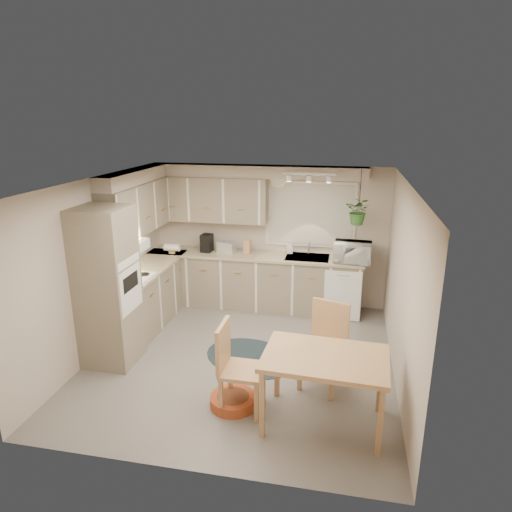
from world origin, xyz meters
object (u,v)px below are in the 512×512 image
chair_back (323,348)px  pet_bed (233,401)px  chair_left (243,368)px  microwave (353,250)px  braided_rug (251,357)px  dining_table (324,390)px

chair_back → pet_bed: bearing=49.3°
chair_left → microwave: size_ratio=1.77×
chair_left → pet_bed: size_ratio=1.93×
braided_rug → pet_bed: (0.03, -1.09, 0.06)m
pet_bed → microwave: 3.21m
dining_table → chair_back: 0.70m
dining_table → pet_bed: 1.08m
dining_table → braided_rug: bearing=131.1°
chair_back → microwave: size_ratio=1.81×
braided_rug → microwave: 2.39m
braided_rug → microwave: (1.30, 1.65, 1.13)m
dining_table → chair_left: chair_left is taller
chair_left → microwave: microwave is taller
chair_back → microwave: 2.26m
pet_bed → microwave: size_ratio=0.92×
braided_rug → chair_left: bearing=-82.6°
chair_left → braided_rug: chair_left is taller
dining_table → braided_rug: (-1.04, 1.19, -0.40)m
chair_left → dining_table: bearing=85.5°
chair_back → microwave: (0.31, 2.16, 0.61)m
pet_bed → dining_table: bearing=-5.8°
microwave → chair_back: bearing=-95.2°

